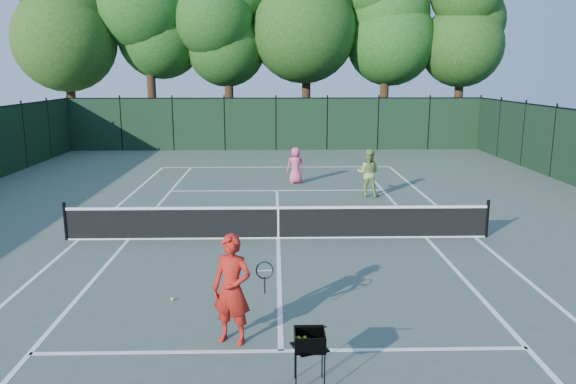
{
  "coord_description": "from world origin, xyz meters",
  "views": [
    {
      "loc": [
        -0.09,
        -14.9,
        4.51
      ],
      "look_at": [
        0.3,
        1.0,
        1.1
      ],
      "focal_mm": 35.0,
      "sensor_mm": 36.0,
      "label": 1
    }
  ],
  "objects_px": {
    "player_green": "(368,173)",
    "ball_hopper": "(310,340)",
    "coach": "(232,289)",
    "player_pink": "(296,165)",
    "loose_ball_near_cart": "(304,354)",
    "loose_ball_midcourt": "(172,299)"
  },
  "relations": [
    {
      "from": "player_green",
      "to": "ball_hopper",
      "type": "relative_size",
      "value": 2.05
    },
    {
      "from": "player_green",
      "to": "loose_ball_near_cart",
      "type": "xyz_separation_m",
      "value": [
        -2.98,
        -11.91,
        -0.84
      ]
    },
    {
      "from": "loose_ball_near_cart",
      "to": "coach",
      "type": "bearing_deg",
      "value": 155.49
    },
    {
      "from": "player_green",
      "to": "ball_hopper",
      "type": "bearing_deg",
      "value": 91.98
    },
    {
      "from": "coach",
      "to": "loose_ball_midcourt",
      "type": "relative_size",
      "value": 27.88
    },
    {
      "from": "ball_hopper",
      "to": "loose_ball_midcourt",
      "type": "bearing_deg",
      "value": 108.73
    },
    {
      "from": "coach",
      "to": "player_pink",
      "type": "distance_m",
      "value": 13.99
    },
    {
      "from": "player_pink",
      "to": "coach",
      "type": "bearing_deg",
      "value": 70.21
    },
    {
      "from": "player_pink",
      "to": "player_green",
      "type": "xyz_separation_m",
      "value": [
        2.58,
        -2.53,
        0.13
      ]
    },
    {
      "from": "ball_hopper",
      "to": "loose_ball_near_cart",
      "type": "relative_size",
      "value": 12.58
    },
    {
      "from": "coach",
      "to": "player_green",
      "type": "distance_m",
      "value": 12.11
    },
    {
      "from": "coach",
      "to": "loose_ball_near_cart",
      "type": "bearing_deg",
      "value": -3.56
    },
    {
      "from": "player_pink",
      "to": "ball_hopper",
      "type": "xyz_separation_m",
      "value": [
        -0.37,
        -15.31,
        -0.03
      ]
    },
    {
      "from": "player_pink",
      "to": "loose_ball_midcourt",
      "type": "distance_m",
      "value": 12.49
    },
    {
      "from": "coach",
      "to": "ball_hopper",
      "type": "height_order",
      "value": "coach"
    },
    {
      "from": "ball_hopper",
      "to": "loose_ball_near_cart",
      "type": "height_order",
      "value": "ball_hopper"
    },
    {
      "from": "loose_ball_near_cart",
      "to": "ball_hopper",
      "type": "bearing_deg",
      "value": -87.86
    },
    {
      "from": "player_pink",
      "to": "player_green",
      "type": "distance_m",
      "value": 3.62
    },
    {
      "from": "loose_ball_midcourt",
      "to": "loose_ball_near_cart",
      "type": "bearing_deg",
      "value": -42.5
    },
    {
      "from": "ball_hopper",
      "to": "loose_ball_near_cart",
      "type": "distance_m",
      "value": 1.1
    },
    {
      "from": "coach",
      "to": "player_pink",
      "type": "xyz_separation_m",
      "value": [
        1.58,
        13.9,
        -0.2
      ]
    },
    {
      "from": "loose_ball_midcourt",
      "to": "coach",
      "type": "bearing_deg",
      "value": -52.84
    }
  ]
}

